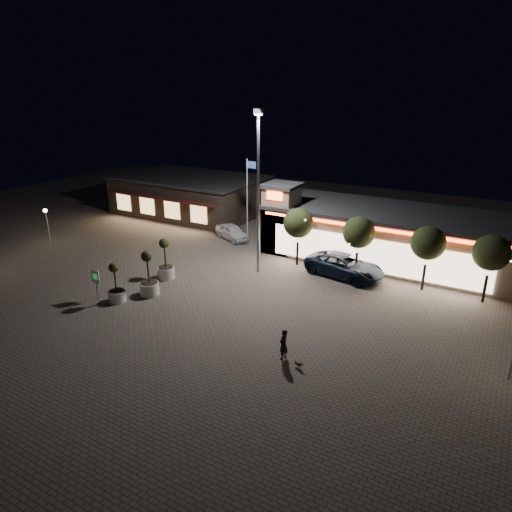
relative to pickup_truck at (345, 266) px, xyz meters
The scene contains 18 objects.
ground 13.42m from the pickup_truck, 127.86° to the right, with size 90.00×90.00×0.00m, color #655951.
retail_building 5.56m from the pickup_truck, 76.24° to the left, with size 20.40×8.40×6.10m.
restaurant_building 24.16m from the pickup_truck, 157.08° to the left, with size 16.40×11.00×4.30m.
floodlight_pole 9.13m from the pickup_truck, 157.51° to the right, with size 0.60×0.40×12.38m.
flagpole 11.11m from the pickup_truck, 166.54° to the left, with size 0.95×0.10×8.00m.
lamp_post_west 27.08m from the pickup_truck, 165.92° to the right, with size 0.36×0.36×3.48m.
string_tree_a 5.03m from the pickup_truck, behind, with size 2.42×2.42×4.79m.
string_tree_b 2.84m from the pickup_truck, 28.60° to the left, with size 2.42×2.42×4.79m.
string_tree_c 6.39m from the pickup_truck, ahead, with size 2.42×2.42×4.79m.
string_tree_d 10.15m from the pickup_truck, ahead, with size 2.42×2.42×4.79m.
pickup_truck is the anchor object (origin of this frame).
white_sedan 13.01m from the pickup_truck, 164.74° to the left, with size 1.71×4.24×1.45m, color white.
pedestrian 12.68m from the pickup_truck, 84.97° to the right, with size 0.63×0.41×1.73m, color black.
dog 13.23m from the pickup_truck, 80.26° to the right, with size 0.49×0.32×0.27m.
planter_left 13.75m from the pickup_truck, 148.42° to the right, with size 1.30×1.30×3.20m.
planter_mid 16.95m from the pickup_truck, 134.72° to the right, with size 1.15×1.15×2.83m.
planter_right 14.75m from the pickup_truck, 136.72° to the right, with size 1.34×1.34×3.30m.
valet_sign 18.27m from the pickup_truck, 136.78° to the right, with size 0.72×0.10×2.18m.
Camera 1 is at (18.71, -21.17, 13.76)m, focal length 32.00 mm.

